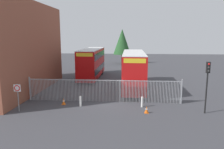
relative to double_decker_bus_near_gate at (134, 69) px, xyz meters
The scene contains 12 objects.
ground_plane 4.10m from the double_decker_bus_near_gate, 138.23° to the left, with size 100.00×100.00×0.00m, color #3D3D42.
depot_building_brick 15.60m from the double_decker_bus_near_gate, behind, with size 9.09×15.63×10.05m, color brown.
palisade_fence 6.62m from the double_decker_bus_near_gate, 117.02° to the right, with size 14.94×0.14×2.35m.
double_decker_bus_near_gate is the anchor object (origin of this frame).
double_decker_bus_behind_fence_left 8.79m from the double_decker_bus_near_gate, 134.67° to the left, with size 2.54×10.81×4.42m.
bollard_near_left 9.02m from the double_decker_bus_near_gate, 123.79° to the right, with size 0.20×0.20×0.95m, color silver.
bollard_center_front 7.41m from the double_decker_bus_near_gate, 84.45° to the right, with size 0.20×0.20×0.95m, color silver.
traffic_cone_by_gate 9.82m from the double_decker_bus_near_gate, 133.47° to the right, with size 0.34×0.34×0.59m.
traffic_cone_mid_forecourt 8.96m from the double_decker_bus_near_gate, 83.53° to the right, with size 0.34×0.34×0.59m.
speed_limit_sign_post 13.44m from the double_decker_bus_near_gate, 137.02° to the right, with size 0.60×0.14×2.40m.
traffic_light_kerbside 10.14m from the double_decker_bus_near_gate, 54.89° to the right, with size 0.28×0.33×4.30m.
tree_tall_back 24.02m from the double_decker_bus_near_gate, 95.41° to the left, with size 3.99×3.99×7.90m.
Camera 1 is at (1.99, -20.32, 6.34)m, focal length 34.88 mm.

